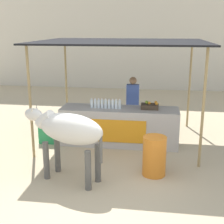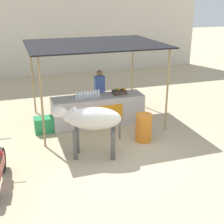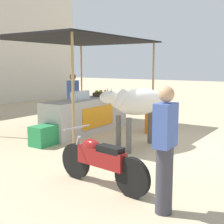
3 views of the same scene
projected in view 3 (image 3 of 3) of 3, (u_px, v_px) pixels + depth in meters
The scene contains 11 objects.
ground_plane at pixel (156, 142), 7.77m from camera, with size 60.00×60.00×0.00m, color tan.
stall_counter at pixel (87, 115), 8.91m from camera, with size 3.00×0.82×0.96m.
stall_awning at pixel (78, 43), 8.77m from camera, with size 4.20×3.20×2.62m.
water_bottle_row at pixel (80, 96), 8.50m from camera, with size 0.79×0.07×0.25m.
fruit_crate at pixel (101, 94), 9.49m from camera, with size 0.44×0.32×0.18m.
vendor_behind_counter at pixel (73, 100), 9.49m from camera, with size 0.34×0.22×1.65m.
cooler_box at pixel (44, 136), 7.42m from camera, with size 0.60×0.44×0.48m, color #268C4C.
water_barrel at pixel (153, 119), 8.76m from camera, with size 0.48×0.48×0.83m, color orange.
cow at pixel (138, 104), 7.05m from camera, with size 1.83×0.96×1.44m.
motorcycle_parked at pixel (101, 160), 4.87m from camera, with size 0.55×1.80×0.90m.
passerby_on_street at pixel (165, 149), 3.93m from camera, with size 0.34×0.22×1.65m.
Camera 3 is at (-6.90, -3.30, 1.91)m, focal length 50.00 mm.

